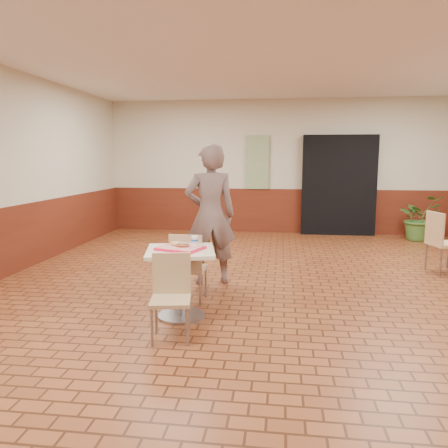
# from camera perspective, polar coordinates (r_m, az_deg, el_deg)

# --- Properties ---
(room_shell) EXTENTS (8.01, 10.01, 3.01)m
(room_shell) POSITION_cam_1_polar(r_m,az_deg,el_deg) (5.03, 8.19, 6.22)
(room_shell) COLOR brown
(room_shell) RESTS_ON ground
(wainscot_band) EXTENTS (8.00, 10.00, 1.00)m
(wainscot_band) POSITION_cam_1_polar(r_m,az_deg,el_deg) (5.17, 7.95, -4.93)
(wainscot_band) COLOR #551E10
(wainscot_band) RESTS_ON ground
(corridor_doorway) EXTENTS (1.60, 0.22, 2.20)m
(corridor_doorway) POSITION_cam_1_polar(r_m,az_deg,el_deg) (10.00, 14.76, 4.90)
(corridor_doorway) COLOR black
(corridor_doorway) RESTS_ON ground
(promo_poster) EXTENTS (0.50, 0.03, 1.20)m
(promo_poster) POSITION_cam_1_polar(r_m,az_deg,el_deg) (9.98, 4.42, 8.02)
(promo_poster) COLOR gray
(promo_poster) RESTS_ON wainscot_band
(main_table) EXTENTS (0.71, 0.71, 0.74)m
(main_table) POSITION_cam_1_polar(r_m,az_deg,el_deg) (4.70, -5.67, -6.22)
(main_table) COLOR beige
(main_table) RESTS_ON ground
(chair_main_front) EXTENTS (0.43, 0.43, 0.80)m
(chair_main_front) POSITION_cam_1_polar(r_m,az_deg,el_deg) (4.23, -6.93, -8.74)
(chair_main_front) COLOR tan
(chair_main_front) RESTS_ON ground
(chair_main_back) EXTENTS (0.40, 0.40, 0.84)m
(chair_main_back) POSITION_cam_1_polar(r_m,az_deg,el_deg) (5.16, -4.75, -5.26)
(chair_main_back) COLOR tan
(chair_main_back) RESTS_ON ground
(customer) EXTENTS (0.79, 0.63, 1.89)m
(customer) POSITION_cam_1_polar(r_m,az_deg,el_deg) (5.88, -1.79, 1.20)
(customer) COLOR #6D5854
(customer) RESTS_ON ground
(serving_tray) EXTENTS (0.45, 0.35, 0.03)m
(serving_tray) POSITION_cam_1_polar(r_m,az_deg,el_deg) (4.65, -5.71, -3.16)
(serving_tray) COLOR red
(serving_tray) RESTS_ON main_table
(ring_donut) EXTENTS (0.14, 0.14, 0.04)m
(ring_donut) POSITION_cam_1_polar(r_m,az_deg,el_deg) (4.75, -6.38, -2.53)
(ring_donut) COLOR #E5B053
(ring_donut) RESTS_ON serving_tray
(long_john_donut) EXTENTS (0.15, 0.08, 0.05)m
(long_john_donut) POSITION_cam_1_polar(r_m,az_deg,el_deg) (4.63, -5.40, -2.75)
(long_john_donut) COLOR #B56135
(long_john_donut) RESTS_ON serving_tray
(paper_cup) EXTENTS (0.08, 0.08, 0.10)m
(paper_cup) POSITION_cam_1_polar(r_m,az_deg,el_deg) (4.72, -3.85, -2.15)
(paper_cup) COLOR silver
(paper_cup) RESTS_ON serving_tray
(chair_second_left) EXTENTS (0.52, 0.52, 0.92)m
(chair_second_left) POSITION_cam_1_polar(r_m,az_deg,el_deg) (7.22, 26.48, -1.78)
(chair_second_left) COLOR #DAB883
(chair_second_left) RESTS_ON ground
(potted_plant) EXTENTS (1.08, 1.02, 0.95)m
(potted_plant) POSITION_cam_1_polar(r_m,az_deg,el_deg) (9.92, 24.14, 0.76)
(potted_plant) COLOR #3F6E2C
(potted_plant) RESTS_ON ground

